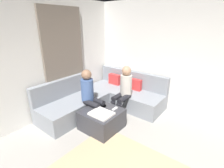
{
  "coord_description": "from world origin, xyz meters",
  "views": [
    {
      "loc": [
        0.54,
        -1.14,
        2.17
      ],
      "look_at": [
        -1.63,
        1.63,
        0.85
      ],
      "focal_mm": 26.81,
      "sensor_mm": 36.0,
      "label": 1
    }
  ],
  "objects_px": {
    "game_remote": "(115,109)",
    "ottoman": "(102,119)",
    "person_on_couch_side": "(91,94)",
    "sectional_couch": "(104,98)",
    "person_on_couch_back": "(124,89)",
    "coffee_mug": "(100,103)"
  },
  "relations": [
    {
      "from": "game_remote",
      "to": "ottoman",
      "type": "bearing_deg",
      "value": -129.29
    },
    {
      "from": "person_on_couch_side",
      "to": "sectional_couch",
      "type": "bearing_deg",
      "value": -166.93
    },
    {
      "from": "person_on_couch_back",
      "to": "game_remote",
      "type": "bearing_deg",
      "value": 106.19
    },
    {
      "from": "ottoman",
      "to": "person_on_couch_back",
      "type": "relative_size",
      "value": 0.63
    },
    {
      "from": "ottoman",
      "to": "sectional_couch",
      "type": "bearing_deg",
      "value": 127.07
    },
    {
      "from": "sectional_couch",
      "to": "ottoman",
      "type": "distance_m",
      "value": 0.92
    },
    {
      "from": "sectional_couch",
      "to": "game_remote",
      "type": "xyz_separation_m",
      "value": [
        0.73,
        -0.51,
        0.15
      ]
    },
    {
      "from": "sectional_couch",
      "to": "coffee_mug",
      "type": "bearing_deg",
      "value": -58.93
    },
    {
      "from": "sectional_couch",
      "to": "person_on_couch_side",
      "type": "height_order",
      "value": "person_on_couch_side"
    },
    {
      "from": "coffee_mug",
      "to": "person_on_couch_side",
      "type": "relative_size",
      "value": 0.08
    },
    {
      "from": "ottoman",
      "to": "coffee_mug",
      "type": "distance_m",
      "value": 0.38
    },
    {
      "from": "person_on_couch_side",
      "to": "person_on_couch_back",
      "type": "bearing_deg",
      "value": 148.75
    },
    {
      "from": "coffee_mug",
      "to": "person_on_couch_back",
      "type": "bearing_deg",
      "value": 68.68
    },
    {
      "from": "game_remote",
      "to": "person_on_couch_back",
      "type": "bearing_deg",
      "value": 106.19
    },
    {
      "from": "sectional_couch",
      "to": "ottoman",
      "type": "bearing_deg",
      "value": -52.93
    },
    {
      "from": "coffee_mug",
      "to": "person_on_couch_side",
      "type": "xyz_separation_m",
      "value": [
        -0.18,
        -0.09,
        0.19
      ]
    },
    {
      "from": "ottoman",
      "to": "coffee_mug",
      "type": "height_order",
      "value": "coffee_mug"
    },
    {
      "from": "coffee_mug",
      "to": "game_remote",
      "type": "xyz_separation_m",
      "value": [
        0.4,
        0.04,
        -0.04
      ]
    },
    {
      "from": "sectional_couch",
      "to": "person_on_couch_back",
      "type": "xyz_separation_m",
      "value": [
        0.57,
        0.06,
        0.38
      ]
    },
    {
      "from": "game_remote",
      "to": "person_on_couch_back",
      "type": "distance_m",
      "value": 0.63
    },
    {
      "from": "sectional_couch",
      "to": "game_remote",
      "type": "height_order",
      "value": "sectional_couch"
    },
    {
      "from": "coffee_mug",
      "to": "person_on_couch_back",
      "type": "distance_m",
      "value": 0.68
    }
  ]
}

